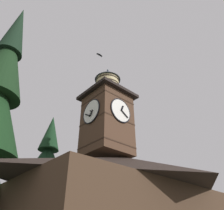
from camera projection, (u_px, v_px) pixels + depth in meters
building_main at (126, 208)px, 13.99m from camera, size 14.52×9.03×6.80m
clock_tower at (107, 114)px, 17.54m from camera, size 3.76×3.76×8.23m
pine_tree_behind at (41, 195)px, 19.27m from camera, size 6.58×6.58×12.98m
moon at (71, 190)px, 45.27m from camera, size 1.59×1.59×1.59m
flying_bird_low at (99, 55)px, 21.32m from camera, size 0.65×0.24×0.13m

